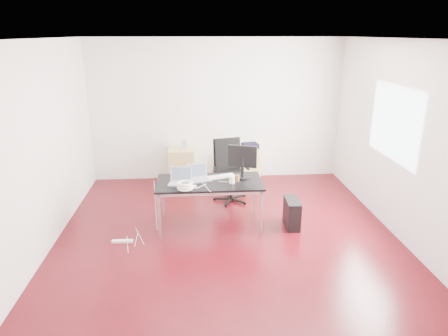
{
  "coord_description": "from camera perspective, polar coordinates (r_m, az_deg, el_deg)",
  "views": [
    {
      "loc": [
        -0.45,
        -5.38,
        2.87
      ],
      "look_at": [
        0.0,
        0.55,
        0.85
      ],
      "focal_mm": 32.0,
      "sensor_mm": 36.0,
      "label": 1
    }
  ],
  "objects": [
    {
      "name": "power_adapter",
      "position": [
        5.83,
        -4.3,
        -2.69
      ],
      "size": [
        0.08,
        0.08,
        0.03
      ],
      "primitive_type": "cube",
      "rotation": [
        0.0,
        0.0,
        0.15
      ],
      "color": "white",
      "rests_on": "desk"
    },
    {
      "name": "power_strip",
      "position": [
        6.03,
        -14.31,
        -10.11
      ],
      "size": [
        0.3,
        0.07,
        0.04
      ],
      "primitive_type": "cube",
      "rotation": [
        0.0,
        0.0,
        -0.02
      ],
      "color": "white",
      "rests_on": "ground"
    },
    {
      "name": "filing_cabinet_right",
      "position": [
        8.08,
        3.3,
        0.57
      ],
      "size": [
        0.5,
        0.5,
        0.7
      ],
      "primitive_type": "cube",
      "color": "tan",
      "rests_on": "ground"
    },
    {
      "name": "cable_coil",
      "position": [
        5.77,
        -5.6,
        -2.52
      ],
      "size": [
        0.24,
        0.24,
        0.11
      ],
      "rotation": [
        0.0,
        0.0,
        -0.24
      ],
      "color": "white",
      "rests_on": "desk"
    },
    {
      "name": "laptop_left",
      "position": [
        6.0,
        -6.24,
        -1.69
      ],
      "size": [
        0.37,
        0.31,
        0.23
      ],
      "rotation": [
        0.0,
        0.0,
        -0.17
      ],
      "color": "silver",
      "rests_on": "desk"
    },
    {
      "name": "desk",
      "position": [
        6.08,
        -2.08,
        -2.39
      ],
      "size": [
        1.6,
        0.8,
        0.73
      ],
      "color": "black",
      "rests_on": "ground"
    },
    {
      "name": "room_shell",
      "position": [
        5.6,
        0.8,
        3.57
      ],
      "size": [
        5.0,
        5.0,
        5.0
      ],
      "color": "#3D070D",
      "rests_on": "ground"
    },
    {
      "name": "monitor",
      "position": [
        6.15,
        2.65,
        1.17
      ],
      "size": [
        0.44,
        0.26,
        0.51
      ],
      "rotation": [
        0.0,
        0.0,
        -0.35
      ],
      "color": "black",
      "rests_on": "desk"
    },
    {
      "name": "navy_garment",
      "position": [
        7.96,
        3.76,
        3.23
      ],
      "size": [
        0.34,
        0.3,
        0.09
      ],
      "primitive_type": "cube",
      "rotation": [
        0.0,
        0.0,
        0.2
      ],
      "color": "black",
      "rests_on": "filing_cabinet_right"
    },
    {
      "name": "pc_tower",
      "position": [
        6.3,
        9.67,
        -6.39
      ],
      "size": [
        0.22,
        0.46,
        0.44
      ],
      "primitive_type": "cube",
      "rotation": [
        0.0,
        0.0,
        -0.04
      ],
      "color": "black",
      "rests_on": "ground"
    },
    {
      "name": "speaker",
      "position": [
        7.88,
        -5.64,
        3.36
      ],
      "size": [
        0.1,
        0.09,
        0.18
      ],
      "primitive_type": "cube",
      "rotation": [
        0.0,
        0.0,
        -0.07
      ],
      "color": "#9E9E9E",
      "rests_on": "filing_cabinet_left"
    },
    {
      "name": "keyboard",
      "position": [
        6.23,
        -0.43,
        -1.22
      ],
      "size": [
        0.46,
        0.27,
        0.02
      ],
      "primitive_type": "cube",
      "rotation": [
        0.0,
        0.0,
        0.33
      ],
      "color": "white",
      "rests_on": "desk"
    },
    {
      "name": "wastebasket",
      "position": [
        8.02,
        -0.77,
        -1.15
      ],
      "size": [
        0.25,
        0.25,
        0.28
      ],
      "primitive_type": "cylinder",
      "rotation": [
        0.0,
        0.0,
        0.04
      ],
      "color": "black",
      "rests_on": "ground"
    },
    {
      "name": "filing_cabinet_left",
      "position": [
        8.02,
        -6.08,
        0.34
      ],
      "size": [
        0.5,
        0.5,
        0.7
      ],
      "primitive_type": "cube",
      "color": "tan",
      "rests_on": "ground"
    },
    {
      "name": "cup_brown",
      "position": [
        6.05,
        1.87,
        -1.45
      ],
      "size": [
        0.08,
        0.08,
        0.1
      ],
      "primitive_type": "cylinder",
      "rotation": [
        0.0,
        0.0,
        -0.13
      ],
      "color": "brown",
      "rests_on": "desk"
    },
    {
      "name": "laptop_right",
      "position": [
        6.12,
        -3.68,
        -1.17
      ],
      "size": [
        0.39,
        0.35,
        0.23
      ],
      "rotation": [
        0.0,
        0.0,
        0.33
      ],
      "color": "silver",
      "rests_on": "desk"
    },
    {
      "name": "office_chair",
      "position": [
        7.07,
        0.81,
        0.09
      ],
      "size": [
        0.57,
        0.59,
        1.08
      ],
      "rotation": [
        0.0,
        0.0,
        0.23
      ],
      "color": "black",
      "rests_on": "ground"
    },
    {
      "name": "cup_white",
      "position": [
        5.96,
        1.13,
        -1.66
      ],
      "size": [
        0.09,
        0.09,
        0.12
      ],
      "primitive_type": "cylinder",
      "rotation": [
        0.0,
        0.0,
        0.11
      ],
      "color": "white",
      "rests_on": "desk"
    }
  ]
}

